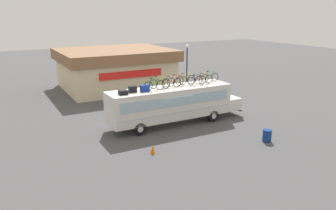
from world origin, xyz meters
TOP-DOWN VIEW (x-y plane):
  - ground_plane at (0.00, 0.00)m, footprint 120.00×120.00m
  - bus at (0.27, -0.00)m, footprint 11.23×2.40m
  - luggage_bag_1 at (-3.91, -0.32)m, footprint 0.60×0.49m
  - luggage_bag_2 at (-3.05, 0.03)m, footprint 0.52×0.39m
  - luggage_bag_3 at (-2.20, -0.21)m, footprint 0.64×0.36m
  - rooftop_bicycle_1 at (-1.46, -0.24)m, footprint 1.69×0.44m
  - rooftop_bicycle_2 at (-0.74, 0.29)m, footprint 1.75×0.44m
  - rooftop_bicycle_3 at (0.04, -0.12)m, footprint 1.66×0.44m
  - rooftop_bicycle_4 at (0.80, 0.38)m, footprint 1.76×0.44m
  - rooftop_bicycle_5 at (1.55, 0.33)m, footprint 1.77×0.44m
  - rooftop_bicycle_6 at (2.31, -0.10)m, footprint 1.69×0.44m
  - rooftop_bicycle_7 at (3.04, -0.03)m, footprint 1.66×0.44m
  - rooftop_bicycle_8 at (3.85, 0.29)m, footprint 1.68×0.44m
  - roadside_building at (0.79, 14.29)m, footprint 12.07×10.01m
  - trash_bin at (4.02, -6.24)m, footprint 0.58×0.58m
  - traffic_cone at (-3.64, -4.36)m, footprint 0.30×0.30m
  - street_lamp at (5.37, 6.32)m, footprint 0.35×0.35m

SIDE VIEW (x-z plane):
  - ground_plane at x=0.00m, z-range 0.00..0.00m
  - traffic_cone at x=-3.64m, z-range 0.00..0.56m
  - trash_bin at x=4.02m, z-range 0.00..0.82m
  - bus at x=0.27m, z-range 0.24..3.16m
  - roadside_building at x=0.79m, z-range 0.07..4.43m
  - luggage_bag_1 at x=-3.91m, z-range 2.92..3.22m
  - luggage_bag_2 at x=-3.05m, z-range 2.92..3.36m
  - luggage_bag_3 at x=-2.20m, z-range 2.92..3.39m
  - rooftop_bicycle_6 at x=2.31m, z-range 2.85..3.71m
  - rooftop_bicycle_7 at x=3.04m, z-range 2.85..3.74m
  - rooftop_bicycle_4 at x=0.80m, z-range 2.85..3.75m
  - rooftop_bicycle_2 at x=-0.74m, z-range 2.84..3.77m
  - rooftop_bicycle_8 at x=3.85m, z-range 2.84..3.77m
  - rooftop_bicycle_3 at x=0.04m, z-range 2.84..3.78m
  - rooftop_bicycle_5 at x=1.55m, z-range 2.84..3.78m
  - rooftop_bicycle_1 at x=-1.46m, z-range 2.84..3.78m
  - street_lamp at x=5.37m, z-range 0.65..6.03m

